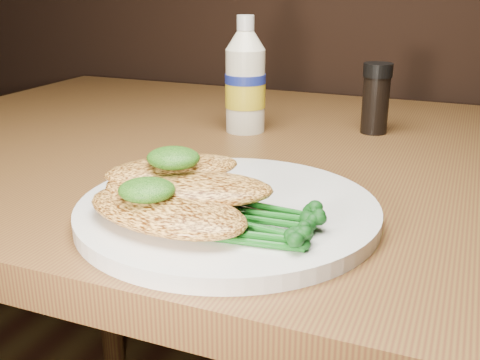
% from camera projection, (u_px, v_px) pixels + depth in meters
% --- Properties ---
extents(plate, '(0.29, 0.29, 0.02)m').
position_uv_depth(plate, '(228.00, 210.00, 0.55)').
color(plate, silver).
rests_on(plate, dining_table).
extents(chicken_front, '(0.17, 0.11, 0.03)m').
position_uv_depth(chicken_front, '(166.00, 210.00, 0.50)').
color(chicken_front, '#F4AF4D').
rests_on(chicken_front, plate).
extents(chicken_mid, '(0.17, 0.12, 0.02)m').
position_uv_depth(chicken_mid, '(189.00, 188.00, 0.53)').
color(chicken_mid, '#F4AF4D').
rests_on(chicken_mid, plate).
extents(chicken_back, '(0.14, 0.14, 0.02)m').
position_uv_depth(chicken_back, '(173.00, 169.00, 0.56)').
color(chicken_back, '#F4AF4D').
rests_on(chicken_back, plate).
extents(pesto_front, '(0.06, 0.06, 0.02)m').
position_uv_depth(pesto_front, '(147.00, 190.00, 0.49)').
color(pesto_front, black).
rests_on(pesto_front, chicken_front).
extents(pesto_back, '(0.05, 0.05, 0.02)m').
position_uv_depth(pesto_back, '(173.00, 158.00, 0.54)').
color(pesto_back, black).
rests_on(pesto_back, chicken_back).
extents(broccolini_bundle, '(0.16, 0.14, 0.02)m').
position_uv_depth(broccolini_bundle, '(254.00, 217.00, 0.49)').
color(broccolini_bundle, '#125515').
rests_on(broccolini_bundle, plate).
extents(mayo_bottle, '(0.06, 0.06, 0.17)m').
position_uv_depth(mayo_bottle, '(245.00, 75.00, 0.84)').
color(mayo_bottle, '#F2ECCD').
rests_on(mayo_bottle, dining_table).
extents(pepper_grinder, '(0.06, 0.06, 0.10)m').
position_uv_depth(pepper_grinder, '(376.00, 99.00, 0.84)').
color(pepper_grinder, black).
rests_on(pepper_grinder, dining_table).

